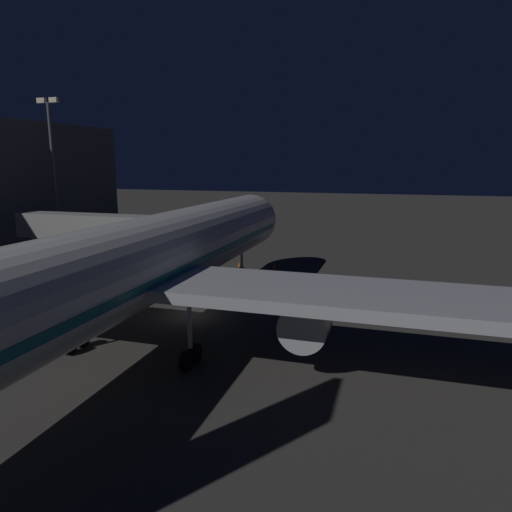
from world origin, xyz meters
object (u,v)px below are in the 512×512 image
airliner_at_gate (129,268)px  apron_floodlight_mast (54,170)px  jet_bridge (117,228)px  traffic_cone_nose_port (274,266)px  traffic_cone_nose_starboard (239,264)px

airliner_at_gate → apron_floodlight_mast: (25.50, -24.18, 5.64)m
airliner_at_gate → jet_bridge: (10.68, -14.98, 0.10)m
airliner_at_gate → traffic_cone_nose_port: (-2.20, -27.45, -5.61)m
traffic_cone_nose_port → jet_bridge: bearing=44.1°
apron_floodlight_mast → traffic_cone_nose_starboard: size_ratio=36.55×
airliner_at_gate → traffic_cone_nose_starboard: airliner_at_gate is taller
traffic_cone_nose_starboard → apron_floodlight_mast: bearing=8.0°
airliner_at_gate → apron_floodlight_mast: 35.59m
apron_floodlight_mast → traffic_cone_nose_port: bearing=-173.3°
apron_floodlight_mast → traffic_cone_nose_port: apron_floodlight_mast is taller
airliner_at_gate → jet_bridge: bearing=-54.5°
jet_bridge → apron_floodlight_mast: apron_floodlight_mast is taller
jet_bridge → traffic_cone_nose_starboard: size_ratio=35.63×
jet_bridge → apron_floodlight_mast: 18.31m
airliner_at_gate → jet_bridge: airliner_at_gate is taller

